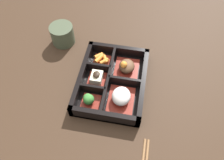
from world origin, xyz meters
TOP-DOWN VIEW (x-y plane):
  - ground_plane at (0.00, 0.00)m, footprint 3.00×3.00m
  - bento_base at (0.00, 0.00)m, footprint 0.26×0.21m
  - bento_rim at (0.00, -0.00)m, footprint 0.26×0.21m
  - bowl_stew at (-0.06, 0.04)m, footprint 0.10×0.08m
  - bowl_rice at (0.06, 0.04)m, footprint 0.10×0.08m
  - bowl_carrots at (-0.08, -0.05)m, footprint 0.06×0.06m
  - bowl_tofu at (0.00, -0.05)m, footprint 0.06×0.06m
  - bowl_greens at (0.08, -0.05)m, footprint 0.05×0.06m
  - tea_cup at (-0.16, -0.21)m, footprint 0.08×0.08m

SIDE VIEW (x-z plane):
  - ground_plane at x=0.00m, z-range 0.00..0.00m
  - bento_base at x=0.00m, z-range 0.00..0.01m
  - bowl_carrots at x=-0.08m, z-range 0.01..0.03m
  - bento_rim at x=0.00m, z-range 0.00..0.04m
  - bowl_tofu at x=0.00m, z-range 0.01..0.04m
  - bowl_stew at x=-0.06m, z-range 0.00..0.05m
  - bowl_greens at x=0.08m, z-range 0.01..0.05m
  - bowl_rice at x=0.06m, z-range 0.01..0.05m
  - tea_cup at x=-0.16m, z-range 0.00..0.07m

